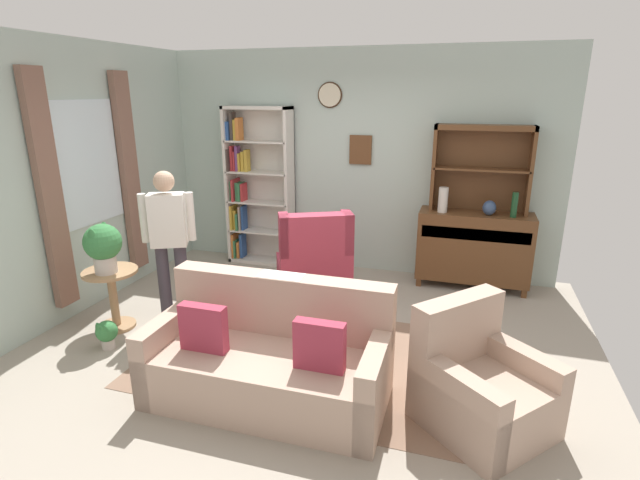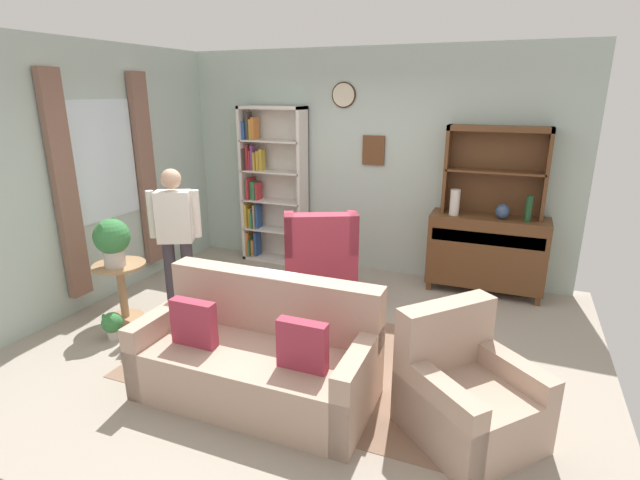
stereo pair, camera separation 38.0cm
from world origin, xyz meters
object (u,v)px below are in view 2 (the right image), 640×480
at_px(person_reading, 176,233).
at_px(coffee_table, 329,309).
at_px(sideboard_hutch, 496,159).
at_px(sideboard, 486,251).
at_px(armchair_floral, 466,396).
at_px(book_stack, 322,295).
at_px(bookshelf, 270,187).
at_px(potted_plant_small, 112,324).
at_px(wingback_chair, 320,267).
at_px(plant_stand, 122,285).
at_px(vase_tall, 455,202).
at_px(bottle_wine, 529,209).
at_px(potted_plant_large, 112,239).
at_px(vase_round, 503,211).
at_px(couch_floral, 259,357).

xyz_separation_m(person_reading, coffee_table, (1.66, 0.02, -0.55)).
bearing_deg(sideboard_hutch, person_reading, -145.77).
relative_size(sideboard, armchair_floral, 1.20).
bearing_deg(book_stack, sideboard, 54.10).
bearing_deg(bookshelf, potted_plant_small, -96.93).
distance_m(sideboard_hutch, potted_plant_small, 4.38).
relative_size(wingback_chair, plant_stand, 1.74).
distance_m(coffee_table, book_stack, 0.14).
height_order(vase_tall, plant_stand, vase_tall).
relative_size(sideboard_hutch, armchair_floral, 1.02).
relative_size(bookshelf, potted_plant_small, 7.72).
bearing_deg(book_stack, sideboard_hutch, 55.67).
distance_m(bookshelf, sideboard_hutch, 2.91).
height_order(bookshelf, bottle_wine, bookshelf).
xyz_separation_m(sideboard, potted_plant_large, (-3.38, -2.23, 0.38)).
bearing_deg(bottle_wine, potted_plant_large, -150.44).
height_order(armchair_floral, book_stack, armchair_floral).
distance_m(wingback_chair, person_reading, 1.61).
distance_m(potted_plant_large, coffee_table, 2.24).
xyz_separation_m(vase_tall, bottle_wine, (0.78, -0.01, -0.00)).
distance_m(sideboard, potted_plant_small, 4.10).
xyz_separation_m(vase_round, plant_stand, (-3.53, -2.10, -0.63)).
bearing_deg(bookshelf, armchair_floral, -42.90).
bearing_deg(sideboard_hutch, bookshelf, -179.56).
bearing_deg(armchair_floral, sideboard, 91.59).
distance_m(sideboard, plant_stand, 4.03).
xyz_separation_m(bottle_wine, book_stack, (-1.71, -1.74, -0.59)).
xyz_separation_m(bottle_wine, wingback_chair, (-2.10, -0.84, -0.68)).
bearing_deg(vase_round, bottle_wine, -4.95).
distance_m(sideboard_hutch, vase_tall, 0.66).
height_order(sideboard, potted_plant_small, sideboard).
relative_size(bookshelf, couch_floral, 1.16).
relative_size(wingback_chair, coffee_table, 1.32).
xyz_separation_m(bookshelf, plant_stand, (-0.53, -2.26, -0.66)).
relative_size(armchair_floral, person_reading, 0.69).
bearing_deg(sideboard_hutch, couch_floral, -117.05).
bearing_deg(armchair_floral, couch_floral, -175.45).
height_order(potted_plant_large, potted_plant_small, potted_plant_large).
bearing_deg(vase_tall, person_reading, -144.60).
distance_m(armchair_floral, potted_plant_small, 3.26).
height_order(potted_plant_small, coffee_table, coffee_table).
bearing_deg(bookshelf, sideboard_hutch, 0.44).
bearing_deg(couch_floral, vase_tall, 68.13).
bearing_deg(wingback_chair, person_reading, -141.95).
relative_size(coffee_table, book_stack, 3.71).
distance_m(couch_floral, plant_stand, 2.02).
bearing_deg(person_reading, potted_plant_large, -142.93).
distance_m(bottle_wine, book_stack, 2.51).
xyz_separation_m(sideboard_hutch, person_reading, (-2.90, -1.97, -0.65)).
bearing_deg(vase_round, plant_stand, -149.19).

